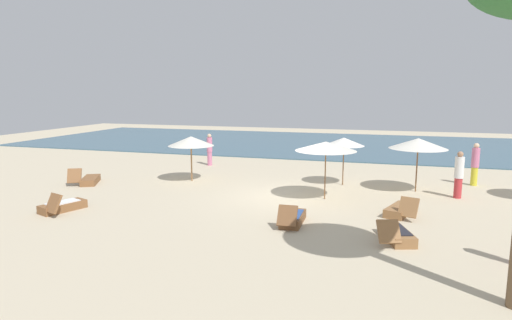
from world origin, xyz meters
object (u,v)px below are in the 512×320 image
object	(u,v)px
umbrella_3	(344,142)
person_0	(475,164)
lounger_3	(401,210)
umbrella_0	(418,143)
lounger_1	(396,234)
lounger_4	(89,180)
person_3	(459,175)
umbrella_4	(326,146)
person_2	(210,149)
umbrella_5	(191,141)
lounger_0	(62,206)
lounger_2	(292,218)

from	to	relation	value
umbrella_3	person_0	size ratio (longest dim) A/B	1.12
lounger_3	person_0	size ratio (longest dim) A/B	0.95
umbrella_0	lounger_1	bearing A→B (deg)	-97.54
umbrella_0	lounger_4	bearing A→B (deg)	-169.22
lounger_1	person_3	world-z (taller)	person_3
lounger_3	person_0	xyz separation A→B (m)	(3.12, 5.66, 0.77)
lounger_3	person_0	bearing A→B (deg)	61.09
umbrella_0	umbrella_4	distance (m)	4.08
lounger_3	umbrella_0	bearing A→B (deg)	79.92
umbrella_3	umbrella_0	bearing A→B (deg)	-7.01
person_2	person_3	distance (m)	12.54
umbrella_0	umbrella_5	xyz separation A→B (m)	(-9.58, -0.75, -0.15)
lounger_1	lounger_4	xyz separation A→B (m)	(-12.82, 3.75, -0.01)
lounger_0	person_0	distance (m)	16.51
umbrella_4	umbrella_5	world-z (taller)	umbrella_4
lounger_2	person_2	world-z (taller)	person_2
umbrella_0	umbrella_5	size ratio (longest dim) A/B	1.11
umbrella_5	lounger_4	bearing A→B (deg)	-155.56
lounger_0	umbrella_0	bearing A→B (deg)	29.50
umbrella_0	lounger_3	xyz separation A→B (m)	(-0.66, -3.73, -1.79)
person_2	person_3	xyz separation A→B (m)	(11.89, -4.00, 0.02)
umbrella_4	person_0	xyz separation A→B (m)	(5.82, 4.24, -1.07)
lounger_3	person_0	distance (m)	6.51
lounger_2	person_3	xyz separation A→B (m)	(5.34, 5.01, 0.73)
umbrella_0	person_0	distance (m)	3.28
lounger_2	person_2	distance (m)	11.16
lounger_1	lounger_3	xyz separation A→B (m)	(0.18, 2.61, -0.01)
umbrella_3	lounger_1	xyz separation A→B (m)	(2.12, -6.71, -1.71)
person_3	umbrella_3	bearing A→B (deg)	166.64
person_0	person_2	size ratio (longest dim) A/B	1.06
umbrella_4	person_2	size ratio (longest dim) A/B	1.32
umbrella_0	person_0	size ratio (longest dim) A/B	1.24
umbrella_3	lounger_4	size ratio (longest dim) A/B	1.20
lounger_0	person_3	world-z (taller)	person_3
lounger_1	umbrella_5	bearing A→B (deg)	147.35
lounger_2	lounger_3	size ratio (longest dim) A/B	0.96
lounger_1	umbrella_0	bearing A→B (deg)	82.46
umbrella_0	umbrella_3	xyz separation A→B (m)	(-2.96, 0.36, -0.07)
lounger_4	lounger_1	bearing A→B (deg)	-16.29
umbrella_4	person_3	distance (m)	5.21
umbrella_4	lounger_3	size ratio (longest dim) A/B	1.31
umbrella_0	lounger_2	size ratio (longest dim) A/B	1.36
umbrella_4	person_0	distance (m)	7.28
umbrella_4	lounger_3	xyz separation A→B (m)	(2.69, -1.42, -1.84)
person_2	umbrella_3	bearing A→B (deg)	-21.57
lounger_1	lounger_3	bearing A→B (deg)	86.13
lounger_2	lounger_1	bearing A→B (deg)	-12.16
lounger_1	person_2	xyz separation A→B (m)	(-9.58, 9.66, 0.71)
person_0	umbrella_4	bearing A→B (deg)	-143.94
lounger_2	person_3	distance (m)	7.35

